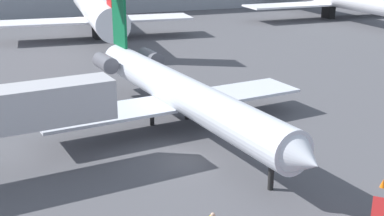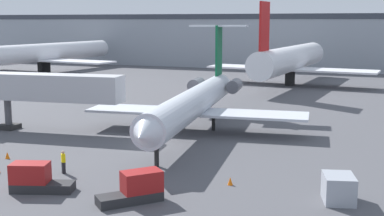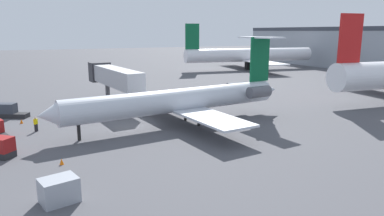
% 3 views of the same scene
% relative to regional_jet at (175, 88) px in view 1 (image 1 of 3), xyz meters
% --- Properties ---
extents(ground_plane, '(400.00, 400.00, 0.10)m').
position_rel_regional_jet_xyz_m(ground_plane, '(-0.95, -6.66, -3.21)').
color(ground_plane, '#4C4C51').
extents(regional_jet, '(22.41, 31.78, 10.45)m').
position_rel_regional_jet_xyz_m(regional_jet, '(0.00, 0.00, 0.00)').
color(regional_jet, silver).
rests_on(regional_jet, ground_plane).
extents(traffic_cone_mid, '(0.36, 0.36, 0.55)m').
position_rel_regional_jet_xyz_m(traffic_cone_mid, '(8.23, -14.84, -2.89)').
color(traffic_cone_mid, orange).
rests_on(traffic_cone_mid, ground_plane).
extents(parked_airliner_west_mid, '(29.20, 34.56, 13.67)m').
position_rel_regional_jet_xyz_m(parked_airliner_west_mid, '(1.67, 40.73, 1.27)').
color(parked_airliner_west_mid, white).
rests_on(parked_airliner_west_mid, ground_plane).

